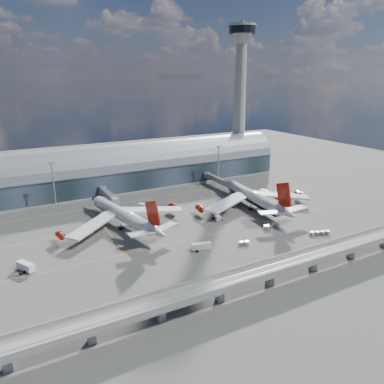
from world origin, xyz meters
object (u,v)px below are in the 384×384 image
service_truck_1 (148,225)px  service_truck_4 (264,192)px  cargo_train_1 (320,233)px  service_truck_2 (201,246)px  service_truck_5 (144,206)px  control_tower (240,99)px  floodlight_mast_right (219,164)px  cargo_train_2 (270,226)px  service_truck_3 (217,217)px  floodlight_mast_left (54,186)px  airliner_left (124,216)px  cargo_train_0 (244,243)px  airliner_right (254,198)px  service_truck_0 (26,266)px

service_truck_1 → service_truck_4: service_truck_1 is taller
service_truck_4 → cargo_train_1: size_ratio=0.55×
service_truck_2 → service_truck_5: size_ratio=1.31×
control_tower → floodlight_mast_right: bearing=-141.3°
service_truck_1 → cargo_train_2: (49.20, -27.48, -0.43)m
control_tower → service_truck_3: (-68.71, -79.94, -50.22)m
floodlight_mast_left → service_truck_1: floodlight_mast_left is taller
airliner_left → service_truck_4: 89.84m
cargo_train_0 → service_truck_5: bearing=-0.1°
airliner_right → service_truck_5: airliner_right is taller
cargo_train_0 → floodlight_mast_left: bearing=18.7°
service_truck_3 → cargo_train_2: 25.48m
airliner_left → service_truck_0: size_ratio=8.18×
airliner_left → service_truck_2: (19.13, -37.81, -4.15)m
service_truck_4 → service_truck_3: bearing=-177.0°
control_tower → cargo_train_0: control_tower is taller
floodlight_mast_left → cargo_train_1: 131.64m
floodlight_mast_left → service_truck_1: (33.08, -44.29, -12.22)m
airliner_right → service_truck_4: 26.28m
cargo_train_0 → cargo_train_2: cargo_train_2 is taller
service_truck_0 → service_truck_1: bearing=-11.5°
service_truck_4 → cargo_train_2: size_ratio=0.62×
floodlight_mast_right → service_truck_5: (-59.09, -19.83, -12.13)m
control_tower → cargo_train_0: size_ratio=22.28×
airliner_right → service_truck_0: 114.76m
cargo_train_2 → service_truck_5: bearing=56.6°
service_truck_4 → service_truck_2: bearing=-168.6°
service_truck_1 → service_truck_4: bearing=-74.6°
floodlight_mast_left → service_truck_0: floodlight_mast_left is taller
airliner_right → service_truck_5: (-51.95, 26.48, -4.07)m
service_truck_4 → service_truck_5: size_ratio=0.84×
floodlight_mast_right → cargo_train_1: floodlight_mast_right is taller
floodlight_mast_left → cargo_train_1: bearing=-42.7°
floodlight_mast_right → service_truck_3: bearing=-123.0°
service_truck_5 → cargo_train_2: size_ratio=0.74×
service_truck_2 → service_truck_5: bearing=17.1°
floodlight_mast_right → cargo_train_0: size_ratio=5.56×
service_truck_1 → service_truck_5: bearing=-12.3°
cargo_train_1 → service_truck_2: bearing=56.9°
airliner_left → cargo_train_2: size_ratio=7.59×
control_tower → service_truck_5: (-94.09, -47.83, -50.13)m
airliner_left → service_truck_5: (17.04, 18.73, -4.15)m
service_truck_0 → cargo_train_2: service_truck_0 is taller
service_truck_0 → control_tower: bearing=1.3°
cargo_train_2 → control_tower: bearing=-9.8°
floodlight_mast_right → cargo_train_2: 75.00m
floodlight_mast_left → service_truck_1: 56.62m
airliner_left → control_tower: bearing=20.3°
service_truck_1 → airliner_left: bearing=63.6°
floodlight_mast_left → cargo_train_0: (60.85, -81.02, -12.85)m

